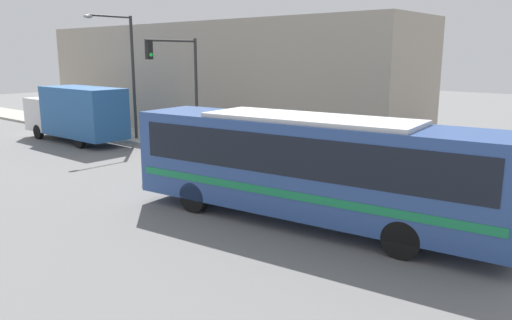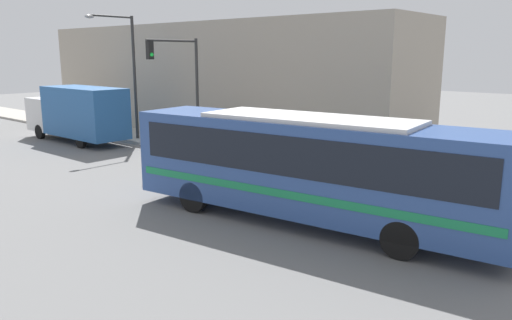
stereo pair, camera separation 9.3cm
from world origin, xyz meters
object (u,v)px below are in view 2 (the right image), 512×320
Objects in this scene: traffic_light_pole at (182,76)px; parking_meter at (221,138)px; pedestrian_mid_block at (226,135)px; delivery_truck at (77,112)px; fire_hydrant at (278,157)px; street_lamp at (128,66)px; pedestrian_near_corner at (216,131)px; city_bus at (308,163)px.

parking_meter is (0.91, -1.90, -3.13)m from traffic_light_pole.
traffic_light_pole is 3.67× the size of pedestrian_mid_block.
traffic_light_pole is (1.45, -8.00, 2.37)m from delivery_truck.
street_lamp is (-0.19, 11.28, 4.05)m from fire_hydrant.
pedestrian_near_corner is at bearing -66.63° from delivery_truck.
fire_hydrant is at bearing -89.02° from street_lamp.
city_bus reaches higher than fire_hydrant.
city_bus reaches higher than delivery_truck.
fire_hydrant is 0.12× the size of traffic_light_pole.
street_lamp is at bearing 65.54° from city_bus.
traffic_light_pole is at bearing 172.17° from pedestrian_near_corner.
city_bus is 8.03m from fire_hydrant.
pedestrian_near_corner reaches higher than pedestrian_mid_block.
delivery_truck reaches higher than pedestrian_mid_block.
pedestrian_near_corner is 1.14× the size of pedestrian_mid_block.
city_bus is at bearing -120.95° from parking_meter.
fire_hydrant is 0.54× the size of parking_meter.
city_bus is 12.15m from pedestrian_mid_block.
traffic_light_pole is at bearing 99.11° from fire_hydrant.
city_bus is at bearing -135.05° from fire_hydrant.
traffic_light_pole reaches higher than fire_hydrant.
fire_hydrant is 6.79m from traffic_light_pole.
traffic_light_pole reaches higher than city_bus.
traffic_light_pole is 4.58× the size of parking_meter.
pedestrian_near_corner is at bearing 77.03° from fire_hydrant.
fire_hydrant is at bearing 38.25° from city_bus.
traffic_light_pole is (4.68, 11.22, 2.19)m from city_bus.
city_bus is 9.60× the size of parking_meter.
street_lamp is 7.00m from pedestrian_near_corner.
traffic_light_pole reaches higher than pedestrian_near_corner.
delivery_truck is 4.51× the size of pedestrian_near_corner.
pedestrian_near_corner reaches higher than fire_hydrant.
traffic_light_pole is at bearing -79.76° from delivery_truck.
fire_hydrant is (5.59, 5.58, -1.47)m from city_bus.
street_lamp reaches higher than delivery_truck.
pedestrian_mid_block is at bearing 76.16° from fire_hydrant.
delivery_truck is 8.47m from traffic_light_pole.
pedestrian_near_corner reaches higher than parking_meter.
city_bus is 17.76× the size of fire_hydrant.
fire_hydrant is (2.35, -13.64, -1.29)m from delivery_truck.
fire_hydrant is 5.52m from pedestrian_near_corner.
pedestrian_mid_block is at bearing 34.73° from parking_meter.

